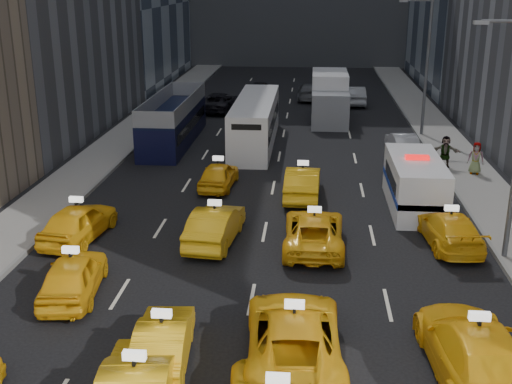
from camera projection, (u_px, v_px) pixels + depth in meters
sidewalk_west at (103, 156)px, 38.31m from camera, size 3.00×90.00×0.15m
sidewalk_east at (462, 164)px, 36.60m from camera, size 3.00×90.00×0.15m
curb_west at (127, 156)px, 38.19m from camera, size 0.15×90.00×0.18m
curb_east at (436, 163)px, 36.72m from camera, size 0.15×90.00×0.18m
streetlight_far at (425, 62)px, 41.78m from camera, size 2.15×0.22×9.00m
taxi_8 at (73, 276)px, 21.47m from camera, size 2.21×4.43×1.45m
taxi_9 at (163, 342)px, 17.71m from camera, size 1.74×4.12×1.32m
taxi_10 at (294, 337)px, 17.70m from camera, size 2.92×5.82×1.58m
taxi_11 at (475, 351)px, 16.96m from camera, size 2.70×5.85×1.66m
taxi_12 at (78, 222)px, 26.09m from camera, size 2.35×4.63×1.51m
taxi_13 at (215, 225)px, 25.78m from camera, size 2.03×4.65×1.49m
taxi_14 at (314, 231)px, 25.31m from camera, size 2.33×5.01×1.39m
taxi_15 at (450, 229)px, 25.56m from camera, size 2.30×4.81×1.35m
taxi_16 at (219, 175)px, 32.55m from camera, size 1.85×4.01×1.33m
taxi_17 at (303, 182)px, 31.08m from camera, size 1.75×4.68×1.53m
nypd_van at (415, 184)px, 29.54m from camera, size 3.00×6.12×2.52m
double_decker at (174, 120)px, 41.10m from camera, size 3.79×10.79×3.07m
city_bus at (255, 122)px, 40.73m from camera, size 3.67×11.55×2.93m
box_truck at (330, 98)px, 47.52m from camera, size 3.64×7.90×3.48m
misc_car_0 at (402, 144)px, 38.71m from camera, size 1.74×4.13×1.33m
misc_car_1 at (220, 102)px, 51.11m from camera, size 3.13×5.60×1.48m
misc_car_2 at (309, 92)px, 55.93m from camera, size 2.02×4.89×1.41m
misc_car_3 at (260, 90)px, 56.29m from camera, size 2.05×4.67×1.56m
misc_car_4 at (355, 95)px, 53.76m from camera, size 1.66×4.69×1.54m
pedestrian_4 at (476, 158)px, 34.32m from camera, size 0.94×0.67×1.73m
pedestrian_5 at (445, 152)px, 35.51m from camera, size 1.69×0.71×1.76m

